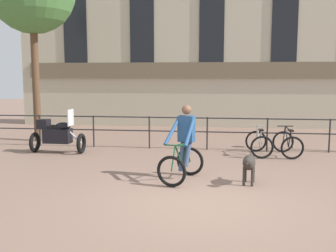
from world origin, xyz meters
The scene contains 8 objects.
ground_plane centered at (0.00, 0.00, 0.00)m, with size 60.00×60.00×0.00m, color #846656.
canal_railing centered at (0.00, 5.20, 0.71)m, with size 15.05×0.05×1.05m.
building_facade centered at (0.00, 10.99, 4.24)m, with size 18.00×0.72×8.51m.
cyclist_with_bike centered at (-0.44, 1.50, 0.76)m, with size 0.99×1.32×1.70m.
dog centered at (1.01, 1.24, 0.47)m, with size 0.36×0.90×0.66m.
parked_motorcycle centered at (-4.55, 4.10, 0.56)m, with size 1.62×0.63×1.35m.
parked_bicycle_near_lamp centered at (1.56, 4.54, 0.36)m, with size 0.73×1.15×0.86m.
parked_bicycle_mid_left centered at (2.39, 4.54, 0.36)m, with size 0.75×1.16×0.86m.
Camera 1 is at (0.32, -7.26, 2.37)m, focal length 42.00 mm.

